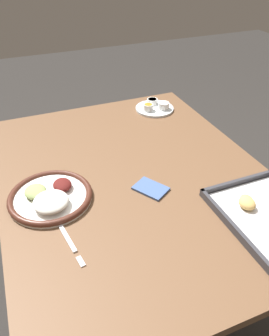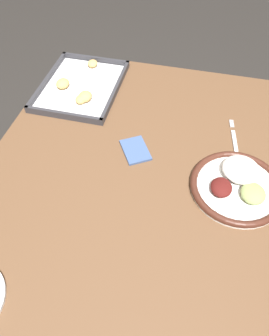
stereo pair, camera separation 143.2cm
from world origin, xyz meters
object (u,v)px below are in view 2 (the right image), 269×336
(fork, at_px, (235,144))
(baking_tray, at_px, (81,86))
(napkin, at_px, (135,150))
(dinner_plate, at_px, (238,185))

(fork, height_order, baking_tray, baking_tray)
(napkin, bearing_deg, dinner_plate, -102.70)
(dinner_plate, relative_size, napkin, 2.05)
(fork, bearing_deg, dinner_plate, 174.87)
(dinner_plate, distance_m, baking_tray, 0.67)
(dinner_plate, distance_m, napkin, 0.32)
(dinner_plate, height_order, baking_tray, dinner_plate)
(fork, relative_size, baking_tray, 0.57)
(dinner_plate, xyz_separation_m, fork, (0.17, 0.01, -0.01))
(baking_tray, bearing_deg, fork, -105.68)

